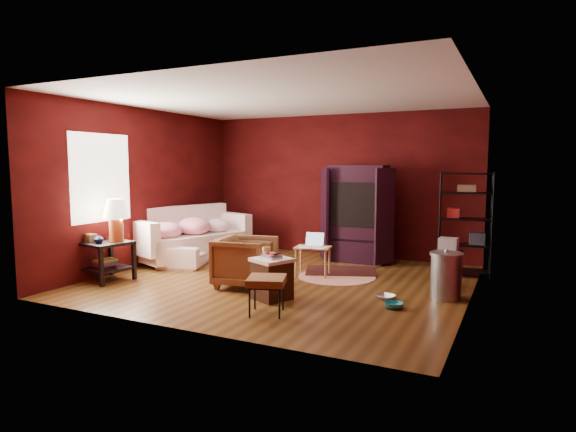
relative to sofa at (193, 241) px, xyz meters
name	(u,v)px	position (x,y,z in m)	size (l,w,h in m)	color
room	(280,191)	(2.21, -0.73, 1.03)	(5.54, 5.04, 2.84)	brown
sofa	(193,241)	(0.00, 0.00, 0.00)	(1.90, 0.55, 0.74)	white
armchair	(246,259)	(1.92, -1.26, 0.04)	(0.80, 0.74, 0.82)	black
pet_bowl_steel	(386,290)	(3.98, -1.05, -0.24)	(0.25, 0.06, 0.25)	silver
pet_bowl_turquoise	(394,299)	(4.17, -1.41, -0.25)	(0.24, 0.08, 0.24)	teal
vase	(99,239)	(-0.19, -2.08, 0.31)	(0.14, 0.15, 0.14)	#0C153E
mug	(266,249)	(2.53, -1.74, 0.31)	(0.11, 0.09, 0.11)	#EED774
side_table	(111,232)	(-0.16, -1.86, 0.40)	(0.74, 0.74, 1.28)	black
sofa_cushions	(190,236)	(-0.05, -0.02, 0.09)	(1.54, 2.39, 0.93)	white
hamper	(272,278)	(2.59, -1.71, -0.08)	(0.60, 0.60, 0.64)	#43200F
footstool	(267,282)	(2.84, -2.31, 0.02)	(0.57, 0.57, 0.46)	black
rug_round	(337,277)	(2.93, -0.10, -0.37)	(1.36, 1.36, 0.01)	white
rug_oriental	(341,271)	(2.85, 0.30, -0.36)	(1.38, 1.15, 0.01)	#4E1915
laptop_desk	(313,250)	(2.54, -0.18, 0.06)	(0.62, 0.52, 0.69)	tan
tv_armoire	(358,212)	(2.83, 1.25, 0.57)	(1.42, 0.75, 1.80)	black
wire_shelving	(466,220)	(4.77, 0.88, 0.55)	(0.86, 0.45, 1.68)	black
small_stand	(448,251)	(4.63, -0.07, 0.19)	(0.39, 0.39, 0.75)	black
trash_can	(446,275)	(4.69, -0.66, -0.05)	(0.58, 0.58, 0.68)	#A5A9AD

